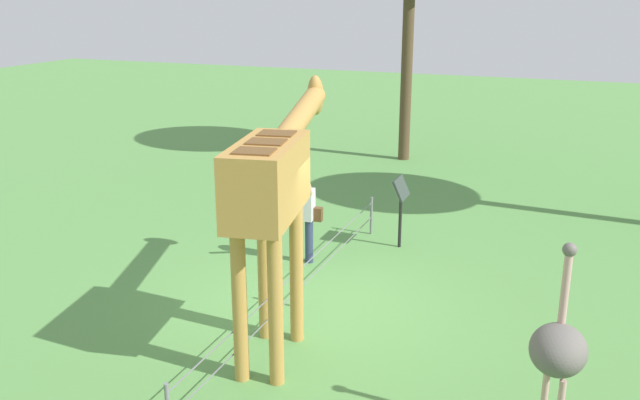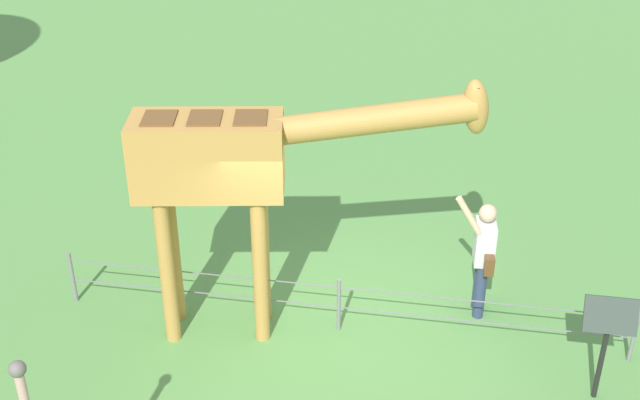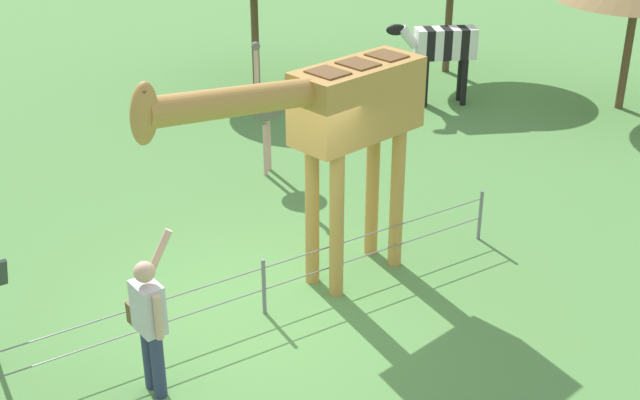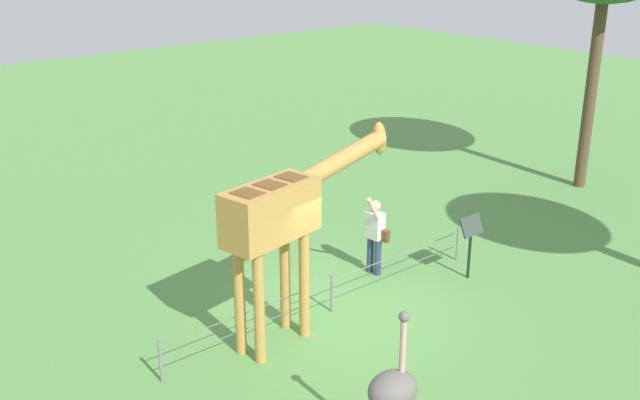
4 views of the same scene
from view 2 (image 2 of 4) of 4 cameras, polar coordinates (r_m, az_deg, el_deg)
ground_plane at (r=10.39m, az=1.24°, el=-9.17°), size 60.00×60.00×0.00m
giraffe at (r=9.31m, az=-5.59°, el=2.32°), size 4.01×1.20×3.31m
visitor at (r=10.41m, az=11.25°, el=-3.62°), size 0.54×0.58×1.77m
info_sign at (r=9.43m, az=19.35°, el=-8.44°), size 0.56×0.21×1.32m
wire_fence at (r=10.20m, az=1.32°, el=-7.15°), size 7.05×0.05×0.75m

